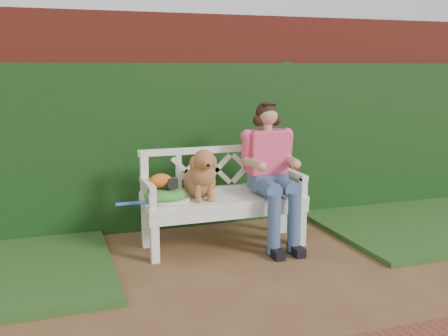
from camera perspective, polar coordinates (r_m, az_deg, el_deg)
name	(u,v)px	position (r m, az deg, el deg)	size (l,w,h in m)	color
ground	(265,281)	(4.23, 4.51, -12.20)	(60.00, 60.00, 0.00)	brown
brick_wall	(198,120)	(5.72, -2.89, 5.28)	(10.00, 0.30, 2.20)	maroon
ivy_hedge	(204,145)	(5.54, -2.24, 2.50)	(10.00, 0.18, 1.70)	#1A4315
grass_right	(435,219)	(6.19, 21.97, -5.21)	(2.60, 2.00, 0.05)	#244C1C
garden_bench	(224,221)	(4.93, 0.00, -5.83)	(1.58, 0.60, 0.48)	white
seated_woman	(268,176)	(4.96, 4.86, -0.90)	(0.55, 0.73, 1.29)	#E74C59
dog	(200,173)	(4.76, -2.58, -0.52)	(0.32, 0.43, 0.47)	#B67B4F
tennis_racket	(166,201)	(4.68, -6.31, -3.54)	(0.69, 0.29, 0.03)	beige
green_bag	(165,195)	(4.69, -6.44, -2.93)	(0.38, 0.29, 0.13)	#136A20
camera_item	(170,183)	(4.66, -5.93, -1.62)	(0.13, 0.10, 0.09)	black
baseball_glove	(161,181)	(4.66, -6.91, -1.40)	(0.20, 0.15, 0.13)	#D75D16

